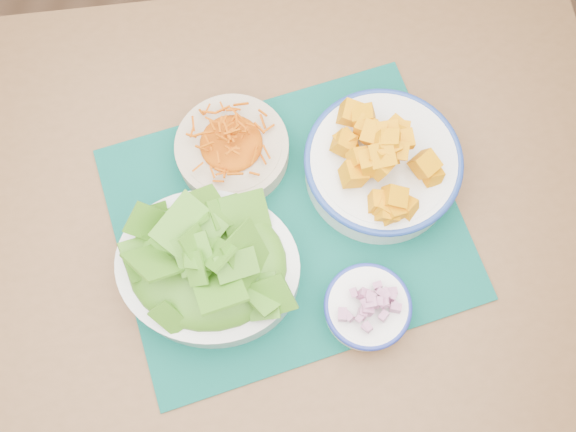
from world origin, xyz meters
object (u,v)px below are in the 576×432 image
object	(u,v)px
carrot_bowl	(232,147)
onion_bowl	(368,307)
lettuce_bowl	(207,264)
squash_bowl	(384,161)
table	(242,233)
placemat	(288,223)

from	to	relation	value
carrot_bowl	onion_bowl	xyz separation A→B (m)	(0.22, -0.22, 0.00)
lettuce_bowl	squash_bowl	bearing A→B (deg)	39.25
table	squash_bowl	xyz separation A→B (m)	(0.21, 0.08, 0.15)
onion_bowl	lettuce_bowl	bearing A→B (deg)	171.09
placemat	table	bearing A→B (deg)	152.32
squash_bowl	lettuce_bowl	world-z (taller)	lettuce_bowl
table	carrot_bowl	bearing A→B (deg)	87.89
placemat	lettuce_bowl	world-z (taller)	lettuce_bowl
placemat	lettuce_bowl	xyz separation A→B (m)	(-0.10, -0.09, 0.05)
lettuce_bowl	onion_bowl	distance (m)	0.23
carrot_bowl	squash_bowl	bearing A→B (deg)	-2.80
squash_bowl	carrot_bowl	bearing A→B (deg)	177.20
squash_bowl	onion_bowl	bearing A→B (deg)	-92.75
placemat	carrot_bowl	bearing A→B (deg)	109.44
placemat	lettuce_bowl	distance (m)	0.15
table	placemat	world-z (taller)	placemat
table	squash_bowl	bearing A→B (deg)	9.86
table	squash_bowl	distance (m)	0.27
squash_bowl	onion_bowl	xyz separation A→B (m)	(-0.01, -0.21, -0.02)
placemat	onion_bowl	world-z (taller)	onion_bowl
squash_bowl	onion_bowl	size ratio (longest dim) A/B	1.86
carrot_bowl	onion_bowl	size ratio (longest dim) A/B	1.25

